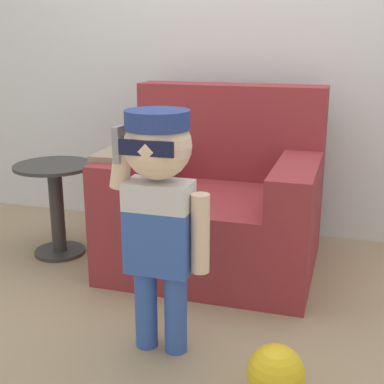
{
  "coord_description": "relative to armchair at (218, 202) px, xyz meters",
  "views": [
    {
      "loc": [
        0.69,
        -2.6,
        1.18
      ],
      "look_at": [
        0.03,
        -0.45,
        0.52
      ],
      "focal_mm": 50.0,
      "sensor_mm": 36.0,
      "label": 1
    }
  ],
  "objects": [
    {
      "name": "side_table",
      "position": [
        -0.87,
        -0.16,
        -0.02
      ],
      "size": [
        0.43,
        0.43,
        0.51
      ],
      "color": "#333333",
      "rests_on": "ground_plane"
    },
    {
      "name": "wall_back",
      "position": [
        -0.03,
        0.57,
        0.97
      ],
      "size": [
        10.0,
        0.05,
        2.6
      ],
      "color": "silver",
      "rests_on": "ground_plane"
    },
    {
      "name": "person_child",
      "position": [
        0.01,
        -0.89,
        0.29
      ],
      "size": [
        0.38,
        0.29,
        0.93
      ],
      "color": "#3356AD",
      "rests_on": "ground_plane"
    },
    {
      "name": "ground_plane",
      "position": [
        -0.03,
        -0.03,
        -0.33
      ],
      "size": [
        10.0,
        10.0,
        0.0
      ],
      "primitive_type": "plane",
      "color": "#998466"
    },
    {
      "name": "armchair",
      "position": [
        0.0,
        0.0,
        0.0
      ],
      "size": [
        1.05,
        0.88,
        0.93
      ],
      "color": "maroon",
      "rests_on": "ground_plane"
    },
    {
      "name": "toy_ball",
      "position": [
        0.48,
        -1.07,
        -0.24
      ],
      "size": [
        0.2,
        0.2,
        0.2
      ],
      "color": "yellow",
      "rests_on": "ground_plane"
    }
  ]
}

